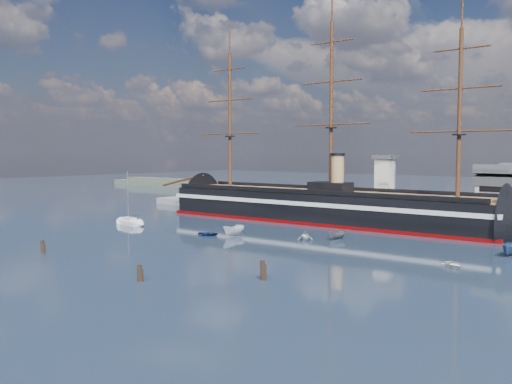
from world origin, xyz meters
The scene contains 15 objects.
ground centered at (0.00, 40.00, 0.00)m, with size 600.00×600.00×0.00m, color #233146.
quay centered at (10.00, 76.00, 0.00)m, with size 180.00×18.00×2.00m, color slate.
quay_tower centered at (3.00, 73.00, 9.75)m, with size 5.00×5.00×15.00m.
shoreline centered at (-139.23, 135.00, 1.45)m, with size 120.00×10.00×4.00m.
warship centered at (-8.94, 60.00, 4.04)m, with size 113.06×18.35×53.94m.
sailboat centered at (-40.66, 25.25, 0.83)m, with size 8.45×3.79×13.04m.
motorboat_a centered at (-9.10, 28.25, 0.00)m, with size 6.95×2.55×2.78m, color white.
motorboat_b centered at (-13.29, 24.81, 0.00)m, with size 2.81×1.13×1.31m, color navy.
motorboat_c centered at (10.22, 38.34, 0.00)m, with size 5.38×1.97×2.15m, color slate.
motorboat_d centered at (5.93, 33.12, 0.00)m, with size 5.70×2.47×2.09m, color white.
motorboat_e centered at (39.13, 25.65, 0.00)m, with size 2.62×1.05×1.22m, color silver.
motorboat_f centered at (43.01, 41.53, 0.00)m, with size 6.66×2.44×2.66m, color #2D4B7A.
piling_near_left centered at (-20.94, -8.88, 0.00)m, with size 0.64×0.64×3.01m, color black.
piling_near_mid centered at (9.46, -11.71, 0.00)m, with size 0.64×0.64×3.03m, color black.
piling_near_right centered at (22.00, -0.23, 0.00)m, with size 0.64×0.64×3.52m, color black.
Camera 1 is at (71.55, -60.96, 17.94)m, focal length 40.00 mm.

